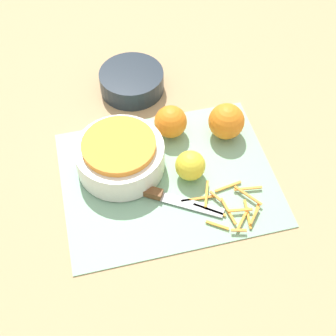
{
  "coord_description": "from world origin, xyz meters",
  "views": [
    {
      "loc": [
        -0.14,
        -0.57,
        0.8
      ],
      "look_at": [
        0.0,
        0.0,
        0.04
      ],
      "focal_mm": 50.0,
      "sensor_mm": 36.0,
      "label": 1
    }
  ],
  "objects_px": {
    "bowl_dark": "(132,81)",
    "knife": "(153,193)",
    "orange_left": "(226,121)",
    "orange_right": "(171,122)",
    "lemon": "(190,166)",
    "bowl_speckled": "(120,155)"
  },
  "relations": [
    {
      "from": "bowl_dark",
      "to": "knife",
      "type": "xyz_separation_m",
      "value": [
        -0.02,
        -0.32,
        -0.01
      ]
    },
    {
      "from": "bowl_speckled",
      "to": "knife",
      "type": "xyz_separation_m",
      "value": [
        0.05,
        -0.09,
        -0.03
      ]
    },
    {
      "from": "orange_left",
      "to": "orange_right",
      "type": "xyz_separation_m",
      "value": [
        -0.12,
        0.03,
        -0.0
      ]
    },
    {
      "from": "orange_right",
      "to": "bowl_dark",
      "type": "bearing_deg",
      "value": 108.56
    },
    {
      "from": "bowl_speckled",
      "to": "knife",
      "type": "bearing_deg",
      "value": -60.61
    },
    {
      "from": "knife",
      "to": "orange_left",
      "type": "relative_size",
      "value": 2.46
    },
    {
      "from": "knife",
      "to": "orange_right",
      "type": "relative_size",
      "value": 2.71
    },
    {
      "from": "knife",
      "to": "orange_left",
      "type": "xyz_separation_m",
      "value": [
        0.19,
        0.13,
        0.03
      ]
    },
    {
      "from": "orange_left",
      "to": "lemon",
      "type": "distance_m",
      "value": 0.14
    },
    {
      "from": "bowl_speckled",
      "to": "orange_left",
      "type": "xyz_separation_m",
      "value": [
        0.24,
        0.04,
        0.0
      ]
    },
    {
      "from": "knife",
      "to": "lemon",
      "type": "distance_m",
      "value": 0.1
    },
    {
      "from": "bowl_dark",
      "to": "lemon",
      "type": "bearing_deg",
      "value": -77.02
    },
    {
      "from": "bowl_speckled",
      "to": "orange_left",
      "type": "relative_size",
      "value": 2.32
    },
    {
      "from": "knife",
      "to": "orange_left",
      "type": "distance_m",
      "value": 0.23
    },
    {
      "from": "bowl_dark",
      "to": "lemon",
      "type": "height_order",
      "value": "lemon"
    },
    {
      "from": "bowl_dark",
      "to": "orange_left",
      "type": "bearing_deg",
      "value": -48.59
    },
    {
      "from": "bowl_dark",
      "to": "orange_right",
      "type": "distance_m",
      "value": 0.18
    },
    {
      "from": "orange_right",
      "to": "lemon",
      "type": "xyz_separation_m",
      "value": [
        0.01,
        -0.12,
        -0.0
      ]
    },
    {
      "from": "bowl_speckled",
      "to": "bowl_dark",
      "type": "height_order",
      "value": "bowl_speckled"
    },
    {
      "from": "bowl_dark",
      "to": "orange_left",
      "type": "xyz_separation_m",
      "value": [
        0.17,
        -0.2,
        0.02
      ]
    },
    {
      "from": "knife",
      "to": "orange_right",
      "type": "xyz_separation_m",
      "value": [
        0.08,
        0.16,
        0.03
      ]
    },
    {
      "from": "bowl_dark",
      "to": "knife",
      "type": "bearing_deg",
      "value": -93.46
    }
  ]
}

